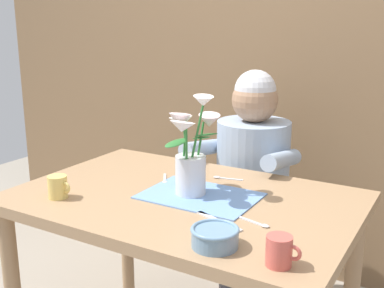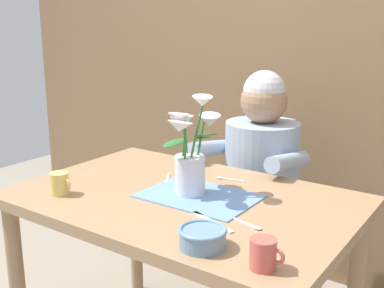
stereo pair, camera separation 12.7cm
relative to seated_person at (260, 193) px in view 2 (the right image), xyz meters
name	(u,v)px [view 2 (the right image)]	position (x,y,z in m)	size (l,w,h in m)	color
wood_panel_backdrop	(304,40)	(0.00, 0.43, 0.69)	(4.00, 0.10, 2.50)	brown
dining_table	(183,221)	(0.00, -0.62, 0.08)	(1.20, 0.80, 0.74)	#9E7A56
seated_person	(260,193)	(0.00, 0.00, 0.00)	(0.45, 0.47, 1.14)	#4C4C56
striped_placemat	(199,196)	(0.05, -0.59, 0.18)	(0.40, 0.28, 0.01)	#6B93D1
flower_vase	(190,151)	(0.01, -0.59, 0.34)	(0.23, 0.27, 0.36)	silver
ceramic_bowl	(203,237)	(0.28, -0.91, 0.21)	(0.14, 0.14, 0.06)	#6689A8
dinner_knife	(212,222)	(0.21, -0.76, 0.18)	(0.19, 0.02, 0.01)	silver
ceramic_mug	(264,254)	(0.47, -0.92, 0.22)	(0.09, 0.07, 0.08)	#CC564C
tea_cup	(60,183)	(-0.37, -0.86, 0.22)	(0.09, 0.07, 0.08)	#E5C666
spoon_0	(226,179)	(0.04, -0.38, 0.18)	(0.12, 0.04, 0.01)	silver
spoon_1	(167,179)	(-0.15, -0.51, 0.18)	(0.08, 0.11, 0.01)	silver
spoon_2	(251,226)	(0.33, -0.71, 0.18)	(0.12, 0.04, 0.01)	silver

